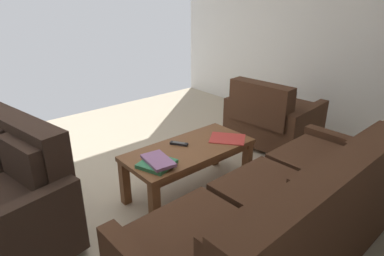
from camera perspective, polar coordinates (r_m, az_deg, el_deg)
ground_plane at (r=3.02m, az=-10.18°, el=-12.11°), size 5.64×4.88×0.01m
wall_left at (r=4.58m, az=21.74°, el=17.73°), size 0.12×4.88×2.86m
sofa_main at (r=2.21m, az=16.51°, el=-14.94°), size 2.09×0.89×0.91m
coffee_table at (r=2.89m, az=-0.48°, el=-4.65°), size 1.15×0.53×0.44m
end_table at (r=3.07m, az=28.79°, el=-4.92°), size 0.43×0.43×0.52m
armchair_side at (r=3.93m, az=13.62°, el=1.75°), size 0.87×0.97×0.80m
coffee_mug at (r=2.98m, az=28.25°, el=-2.47°), size 0.10×0.08×0.10m
book_stack at (r=2.58m, az=-6.02°, el=-5.95°), size 0.31×0.32×0.06m
tv_remote at (r=2.91m, az=-2.29°, el=-2.72°), size 0.12×0.16×0.02m
loose_magazine at (r=3.04m, az=6.17°, el=-1.83°), size 0.39×0.40×0.01m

